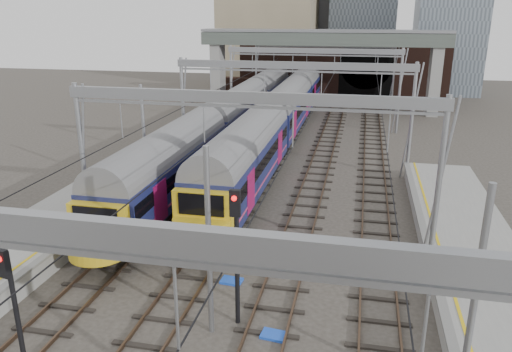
% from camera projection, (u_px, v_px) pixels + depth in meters
% --- Properties ---
extents(tracks, '(14.40, 80.00, 0.22)m').
position_uv_depth(tracks, '(274.00, 204.00, 30.30)').
color(tracks, '#4C3828').
rests_on(tracks, ground).
extents(overhead_line, '(16.80, 80.00, 8.00)m').
position_uv_depth(overhead_line, '(292.00, 81.00, 34.28)').
color(overhead_line, gray).
rests_on(overhead_line, ground).
extents(retaining_wall, '(28.00, 2.75, 9.00)m').
position_uv_depth(retaining_wall, '(337.00, 69.00, 62.97)').
color(retaining_wall, '#311B15').
rests_on(retaining_wall, ground).
extents(overbridge, '(28.00, 3.00, 9.25)m').
position_uv_depth(overbridge, '(323.00, 48.00, 56.83)').
color(overbridge, gray).
rests_on(overbridge, ground).
extents(train_main, '(2.91, 67.19, 4.97)m').
position_uv_depth(train_main, '(298.00, 95.00, 53.85)').
color(train_main, black).
rests_on(train_main, ground).
extents(train_second, '(2.80, 64.65, 4.81)m').
position_uv_depth(train_second, '(255.00, 100.00, 51.41)').
color(train_second, black).
rests_on(train_second, ground).
extents(signal_near_left, '(0.36, 0.46, 4.74)m').
position_uv_depth(signal_near_left, '(13.00, 301.00, 14.65)').
color(signal_near_left, black).
rests_on(signal_near_left, ground).
extents(signal_near_centre, '(0.39, 0.48, 5.36)m').
position_uv_depth(signal_near_centre, '(236.00, 242.00, 17.65)').
color(signal_near_centre, black).
rests_on(signal_near_centre, ground).
extents(equip_cover_a, '(0.94, 0.71, 0.10)m').
position_uv_depth(equip_cover_a, '(273.00, 335.00, 17.91)').
color(equip_cover_a, blue).
rests_on(equip_cover_a, ground).
extents(equip_cover_b, '(0.96, 0.72, 0.11)m').
position_uv_depth(equip_cover_b, '(231.00, 281.00, 21.53)').
color(equip_cover_b, blue).
rests_on(equip_cover_b, ground).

